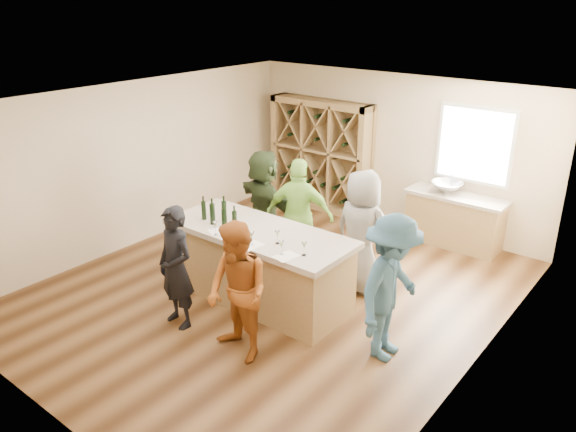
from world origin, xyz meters
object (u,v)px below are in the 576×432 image
Objects in this scene: sink at (447,187)px; person_far_mid at (300,216)px; person_server at (391,288)px; person_far_left at (264,203)px; person_far_right at (361,232)px; wine_bottle_d at (224,219)px; wine_rack at (321,155)px; tasting_counter_base at (260,268)px; wine_bottle_b at (212,214)px; wine_bottle_e at (235,221)px; person_near_right at (238,292)px; wine_bottle_c at (224,211)px; person_near_left at (176,268)px; wine_bottle_a at (204,210)px.

sink is 2.76m from person_far_mid.
person_far_left is at bearing 64.45° from person_server.
person_far_right reaches higher than person_far_left.
wine_rack is at bearing 106.00° from wine_bottle_d.
tasting_counter_base is 2.13m from person_server.
person_far_right is (-1.13, 1.20, 0.01)m from person_server.
person_far_mid reaches higher than wine_bottle_d.
tasting_counter_base is at bearing 20.21° from wine_bottle_b.
tasting_counter_base is 8.54× the size of wine_bottle_b.
wine_bottle_b reaches higher than wine_bottle_e.
person_near_right is (-0.51, -4.69, -0.15)m from sink.
person_server is at bearing -0.19° from wine_bottle_c.
person_far_right reaches higher than wine_bottle_c.
wine_rack reaches higher than wine_bottle_d.
wine_bottle_c is at bearing 76.76° from wine_bottle_b.
sink is 0.30× the size of person_far_left.
wine_bottle_c is (-0.61, -0.05, 0.73)m from tasting_counter_base.
wine_bottle_b is 1.03× the size of wine_bottle_c.
person_server is at bearing 172.97° from person_far_left.
person_far_right is at bearing 37.16° from wine_bottle_c.
wine_rack is 2.44m from person_far_left.
wine_bottle_d is 1.46m from person_near_right.
person_near_left is at bearing 63.56° from person_far_right.
person_server is 3.30m from person_far_left.
person_near_left is at bearing -109.83° from tasting_counter_base.
wine_bottle_d is at bearing 92.07° from person_server.
person_near_left is at bearing 118.40° from person_far_left.
wine_bottle_c is 1.29m from person_far_mid.
wine_rack is 4.87m from person_near_left.
person_far_right is 1.03× the size of person_far_left.
wine_rack is 3.75m from wine_bottle_c.
person_far_left reaches higher than wine_bottle_e.
person_near_left is 0.90× the size of person_far_right.
person_far_mid is (0.14, 1.30, -0.31)m from wine_bottle_e.
person_far_mid is at bearing -172.42° from person_far_left.
wine_bottle_d is 1.62m from person_far_left.
person_server is at bearing 51.20° from person_near_right.
person_near_right is (1.08, -0.90, -0.36)m from wine_bottle_d.
person_far_right reaches higher than wine_bottle_e.
wine_bottle_d is at bearing 126.30° from person_far_left.
wine_bottle_c is at bearing 41.75° from person_far_right.
wine_bottle_e is (0.38, 0.04, -0.02)m from wine_bottle_b.
wine_bottle_d is at bearing -74.00° from wine_rack.
tasting_counter_base is at bearing 36.42° from wine_bottle_e.
wine_rack is 5.12m from person_server.
wine_rack is 3.83m from wine_bottle_a.
wine_bottle_d reaches higher than wine_bottle_a.
sink is (2.70, -0.07, -0.09)m from wine_rack.
person_far_right is at bearing -95.79° from sink.
person_far_mid reaches higher than sink.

